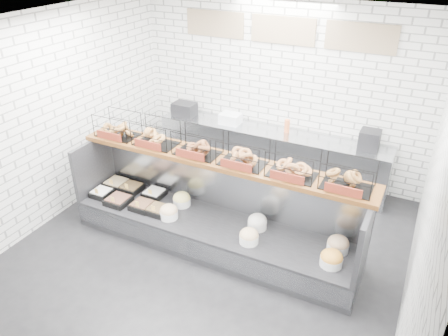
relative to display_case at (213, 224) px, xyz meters
The scene contains 5 objects.
ground 0.48m from the display_case, 87.99° to the right, with size 5.50×5.50×0.00m, color black.
room_shell 1.75m from the display_case, 87.33° to the left, with size 5.02×5.51×3.01m.
display_case is the anchor object (origin of this frame).
bagel_shelf 1.07m from the display_case, 85.27° to the left, with size 4.10×0.50×0.40m.
prep_counter 2.09m from the display_case, 89.88° to the left, with size 4.00×0.60×1.20m.
Camera 1 is at (2.29, -3.98, 3.88)m, focal length 35.00 mm.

